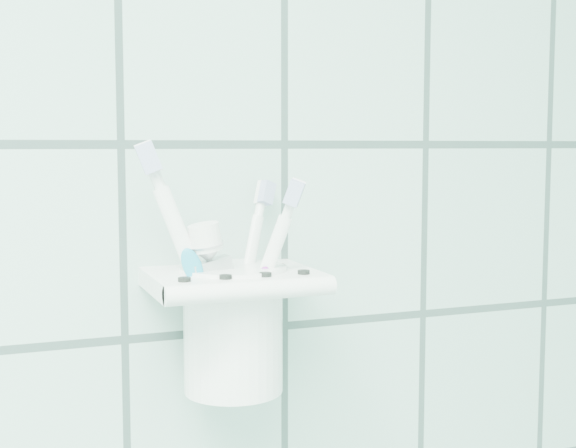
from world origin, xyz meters
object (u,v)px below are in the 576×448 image
(toothbrush_orange, at_px, (226,272))
(toothbrush_pink, at_px, (240,257))
(toothpaste_tube, at_px, (231,290))
(holder_bracket, at_px, (232,282))
(toothbrush_blue, at_px, (225,278))
(cup, at_px, (233,324))

(toothbrush_orange, bearing_deg, toothbrush_pink, -53.07)
(toothpaste_tube, bearing_deg, toothbrush_orange, 72.79)
(holder_bracket, distance_m, toothbrush_blue, 0.02)
(holder_bracket, relative_size, toothbrush_pink, 0.65)
(holder_bracket, height_order, toothpaste_tube, toothpaste_tube)
(toothbrush_pink, xyz_separation_m, toothbrush_blue, (-0.01, 0.01, -0.02))
(holder_bracket, xyz_separation_m, toothbrush_pink, (0.00, -0.02, 0.02))
(cup, bearing_deg, toothbrush_orange, 123.36)
(toothbrush_blue, height_order, toothbrush_orange, toothbrush_orange)
(toothbrush_orange, bearing_deg, holder_bracket, -51.45)
(toothpaste_tube, bearing_deg, holder_bracket, 47.06)
(cup, height_order, toothbrush_pink, toothbrush_pink)
(toothbrush_pink, distance_m, toothbrush_blue, 0.02)
(toothbrush_pink, bearing_deg, toothpaste_tube, 118.48)
(toothbrush_orange, bearing_deg, cup, -28.03)
(cup, bearing_deg, toothbrush_blue, -125.70)
(holder_bracket, height_order, toothbrush_orange, toothbrush_orange)
(holder_bracket, distance_m, toothbrush_orange, 0.01)
(cup, xyz_separation_m, toothpaste_tube, (-0.00, -0.01, 0.03))
(holder_bracket, height_order, toothbrush_blue, toothbrush_blue)
(holder_bracket, relative_size, toothpaste_tube, 0.96)
(toothbrush_pink, xyz_separation_m, toothbrush_orange, (-0.00, 0.03, -0.02))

